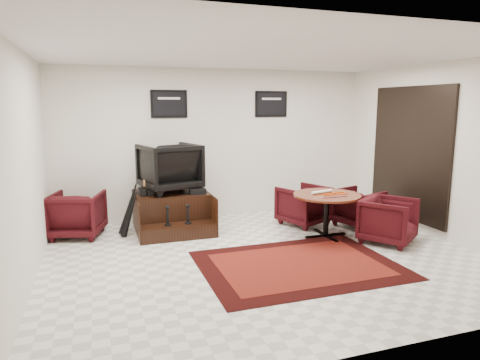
% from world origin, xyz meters
% --- Properties ---
extents(ground, '(6.00, 6.00, 0.00)m').
position_xyz_m(ground, '(0.00, 0.00, 0.00)').
color(ground, white).
rests_on(ground, ground).
extents(room_shell, '(6.02, 5.02, 2.81)m').
position_xyz_m(room_shell, '(0.41, 0.12, 1.79)').
color(room_shell, silver).
rests_on(room_shell, ground).
extents(area_rug, '(2.61, 1.96, 0.01)m').
position_xyz_m(area_rug, '(0.31, -0.43, 0.01)').
color(area_rug, black).
rests_on(area_rug, ground).
extents(shine_podium, '(1.25, 1.28, 0.64)m').
position_xyz_m(shine_podium, '(-1.01, 1.82, 0.30)').
color(shine_podium, black).
rests_on(shine_podium, ground).
extents(shine_chair, '(1.09, 1.05, 0.94)m').
position_xyz_m(shine_chair, '(-1.01, 1.95, 1.11)').
color(shine_chair, black).
rests_on(shine_chair, shine_podium).
extents(shoes_pair, '(0.24, 0.30, 0.11)m').
position_xyz_m(shoes_pair, '(-1.45, 1.80, 0.70)').
color(shoes_pair, black).
rests_on(shoes_pair, shine_podium).
extents(polish_kit, '(0.28, 0.19, 0.09)m').
position_xyz_m(polish_kit, '(-0.61, 1.59, 0.69)').
color(polish_kit, black).
rests_on(polish_kit, shine_podium).
extents(umbrella_black, '(0.29, 0.11, 0.78)m').
position_xyz_m(umbrella_black, '(-1.73, 1.61, 0.39)').
color(umbrella_black, black).
rests_on(umbrella_black, ground).
extents(umbrella_hooked, '(0.33, 0.12, 0.88)m').
position_xyz_m(umbrella_hooked, '(-1.73, 1.76, 0.44)').
color(umbrella_hooked, black).
rests_on(umbrella_hooked, ground).
extents(armchair_side, '(0.96, 0.92, 0.81)m').
position_xyz_m(armchair_side, '(-2.55, 1.91, 0.40)').
color(armchair_side, black).
rests_on(armchair_side, ground).
extents(meeting_table, '(1.08, 1.08, 0.71)m').
position_xyz_m(meeting_table, '(1.31, 0.60, 0.62)').
color(meeting_table, '#421509').
rests_on(meeting_table, ground).
extents(table_chair_back, '(0.97, 0.94, 0.78)m').
position_xyz_m(table_chair_back, '(1.29, 1.37, 0.39)').
color(table_chair_back, black).
rests_on(table_chair_back, ground).
extents(table_chair_window, '(0.85, 0.88, 0.73)m').
position_xyz_m(table_chair_window, '(2.18, 0.98, 0.37)').
color(table_chair_window, black).
rests_on(table_chair_window, ground).
extents(table_chair_corner, '(1.03, 1.02, 0.78)m').
position_xyz_m(table_chair_corner, '(2.07, 0.01, 0.39)').
color(table_chair_corner, black).
rests_on(table_chair_corner, ground).
extents(paper_roll, '(0.42, 0.14, 0.05)m').
position_xyz_m(paper_roll, '(1.26, 0.69, 0.73)').
color(paper_roll, silver).
rests_on(paper_roll, meeting_table).
extents(table_clutter, '(0.57, 0.34, 0.01)m').
position_xyz_m(table_clutter, '(1.40, 0.52, 0.71)').
color(table_clutter, '#ED510D').
rests_on(table_clutter, meeting_table).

